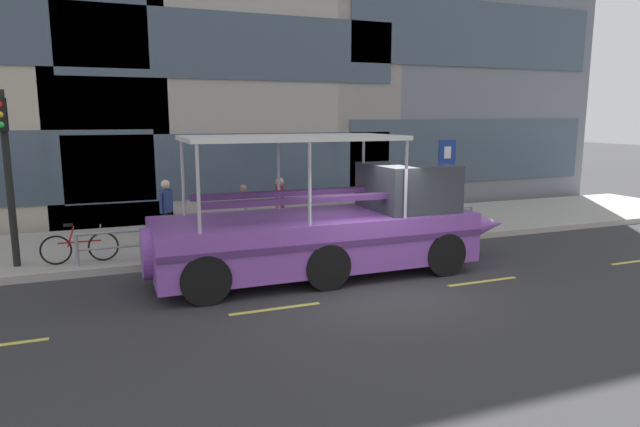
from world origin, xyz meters
name	(u,v)px	position (x,y,z in m)	size (l,w,h in m)	color
ground_plane	(375,286)	(0.00, 0.00, 0.00)	(120.00, 120.00, 0.00)	#333335
sidewalk	(292,232)	(0.00, 5.60, 0.09)	(32.00, 4.80, 0.18)	#A8A59E
curb_edge	(322,250)	(0.00, 3.11, 0.09)	(32.00, 0.18, 0.18)	#B2ADA3
lane_centreline	(387,294)	(0.00, -0.56, 0.00)	(25.80, 0.12, 0.01)	#DBD64C
curb_guardrail	(300,227)	(-0.48, 3.45, 0.71)	(11.12, 0.09, 0.77)	gray
traffic_light_pole	(7,161)	(-7.31, 3.89, 2.62)	(0.24, 0.46, 4.03)	black
parking_sign	(446,169)	(4.45, 4.00, 2.04)	(0.60, 0.12, 2.75)	#4C4F54
leaned_bicycle	(80,247)	(-5.94, 3.74, 0.56)	(1.74, 0.46, 0.96)	black
duck_tour_boat	(337,228)	(-0.32, 1.30, 1.07)	(9.10, 2.51, 3.21)	purple
pedestrian_near_bow	(380,197)	(2.58, 4.71, 1.19)	(0.48, 0.23, 1.67)	black
pedestrian_mid_left	(280,201)	(-0.64, 4.75, 1.22)	(0.24, 0.50, 1.73)	#1E2338
pedestrian_mid_right	(244,206)	(-1.67, 4.85, 1.12)	(0.27, 0.42, 1.56)	black
pedestrian_near_stern	(166,205)	(-3.77, 5.03, 1.24)	(0.38, 0.38, 1.76)	black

